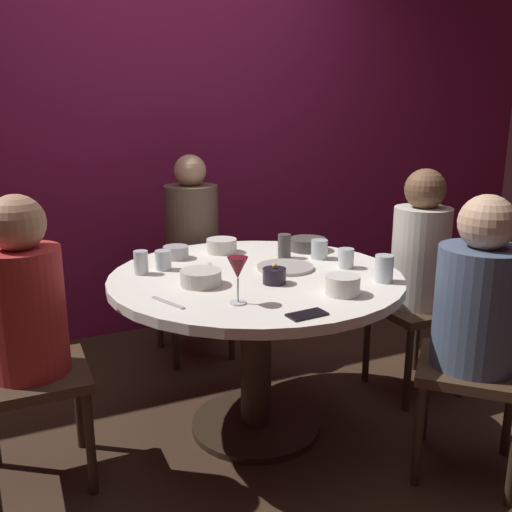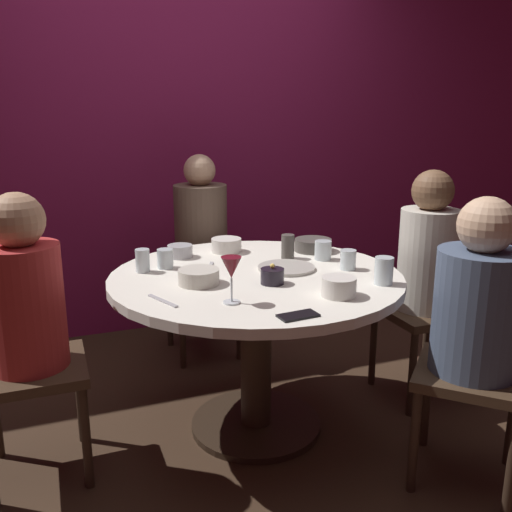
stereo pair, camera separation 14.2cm
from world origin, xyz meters
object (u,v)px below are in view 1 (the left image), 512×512
object	(u,v)px
dining_table	(256,309)
bowl_small_white	(308,244)
cup_center_front	(163,260)
seated_diner_left	(26,311)
cup_beside_wine	(384,269)
bowl_serving_large	(176,252)
wine_glass	(238,270)
seated_diner_right	(420,258)
cup_far_edge	(141,262)
cell_phone	(307,314)
bowl_rice_portion	(222,246)
bowl_sauce_side	(201,278)
cup_by_left_diner	(346,258)
bowl_salad_center	(343,285)
cup_by_right_diner	(284,246)
seated_diner_front_right	(478,306)
candle_holder	(274,276)
cup_near_candle	(319,249)
seated_diner_back	(192,236)
dinner_plate	(285,267)

from	to	relation	value
dining_table	bowl_small_white	world-z (taller)	bowl_small_white
cup_center_front	seated_diner_left	bearing A→B (deg)	-158.42
cup_beside_wine	bowl_serving_large	bearing A→B (deg)	133.20
wine_glass	seated_diner_right	bearing A→B (deg)	16.05
bowl_small_white	cup_far_edge	bearing A→B (deg)	-175.19
cell_phone	wine_glass	bearing A→B (deg)	-146.99
cell_phone	bowl_rice_portion	distance (m)	0.96
bowl_small_white	bowl_sauce_side	xyz separation A→B (m)	(-0.68, -0.33, 0.00)
cup_by_left_diner	cup_center_front	size ratio (longest dim) A/B	1.02
bowl_salad_center	cup_by_right_diner	size ratio (longest dim) A/B	1.15
seated_diner_right	seated_diner_front_right	world-z (taller)	seated_diner_right
seated_diner_right	wine_glass	bearing A→B (deg)	16.05
candle_holder	cup_by_left_diner	xyz separation A→B (m)	(0.40, 0.08, 0.01)
wine_glass	cell_phone	size ratio (longest dim) A/B	1.26
bowl_sauce_side	cup_center_front	xyz separation A→B (m)	(-0.08, 0.28, 0.01)
seated_diner_front_right	bowl_serving_large	xyz separation A→B (m)	(-0.88, 1.04, 0.06)
cup_near_candle	cup_center_front	bearing A→B (deg)	170.71
seated_diner_back	dinner_plate	world-z (taller)	seated_diner_back
bowl_serving_large	cup_by_right_diner	size ratio (longest dim) A/B	1.04
wine_glass	seated_diner_front_right	bearing A→B (deg)	-20.28
bowl_salad_center	dining_table	bearing A→B (deg)	115.72
cup_by_right_diner	cup_near_candle	bearing A→B (deg)	-27.85
seated_diner_front_right	bowl_rice_portion	xyz separation A→B (m)	(-0.63, 1.06, 0.07)
seated_diner_back	dinner_plate	distance (m)	0.89
bowl_sauce_side	dining_table	bearing A→B (deg)	11.19
wine_glass	bowl_sauce_side	bearing A→B (deg)	100.81
seated_diner_right	dining_table	bearing A→B (deg)	0.00
bowl_serving_large	candle_holder	bearing A→B (deg)	-65.40
seated_diner_left	dinner_plate	size ratio (longest dim) A/B	4.50
candle_holder	seated_diner_left	bearing A→B (deg)	170.62
seated_diner_front_right	wine_glass	world-z (taller)	seated_diner_front_right
cup_center_front	wine_glass	bearing A→B (deg)	-76.89
cell_phone	candle_holder	bearing A→B (deg)	165.61
cup_beside_wine	seated_diner_left	bearing A→B (deg)	166.74
seated_diner_back	bowl_serving_large	size ratio (longest dim) A/B	9.87
seated_diner_right	cup_beside_wine	size ratio (longest dim) A/B	10.30
candle_holder	bowl_sauce_side	bearing A→B (deg)	160.02
cup_by_left_diner	cup_center_front	world-z (taller)	cup_by_left_diner
bowl_sauce_side	cup_near_candle	xyz separation A→B (m)	(0.65, 0.17, 0.01)
cup_near_candle	cup_beside_wine	world-z (taller)	cup_beside_wine
cup_center_front	bowl_sauce_side	bearing A→B (deg)	-74.75
cup_center_front	seated_diner_right	bearing A→B (deg)	-10.50
cup_center_front	candle_holder	bearing A→B (deg)	-47.13
bowl_serving_large	cup_by_right_diner	distance (m)	0.52
seated_diner_back	cup_by_right_diner	world-z (taller)	seated_diner_back
seated_diner_front_right	bowl_sauce_side	size ratio (longest dim) A/B	6.76
seated_diner_right	cup_beside_wine	distance (m)	0.57
cup_far_edge	wine_glass	bearing A→B (deg)	-66.05
bowl_salad_center	cup_near_candle	xyz separation A→B (m)	(0.19, 0.50, 0.01)
cup_near_candle	cup_far_edge	world-z (taller)	cup_far_edge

